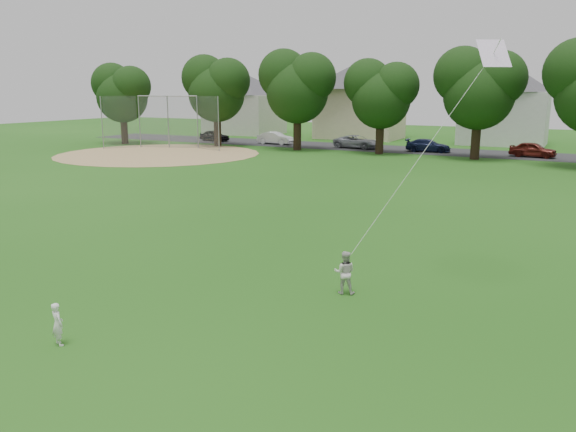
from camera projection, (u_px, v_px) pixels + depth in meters
The scene contains 10 objects.
ground at pixel (222, 315), 14.40m from camera, with size 160.00×160.00×0.00m, color #1B4E12.
street at pixel (486, 154), 50.62m from camera, with size 90.00×7.00×0.01m, color #2D2D30.
dirt_infield at pixel (159, 154), 50.40m from camera, with size 18.00×18.00×0.02m, color #9E7F51.
toddler at pixel (58, 324), 12.61m from camera, with size 0.37×0.24×1.00m, color white.
older_boy at pixel (345, 272), 15.79m from camera, with size 0.61×0.47×1.25m, color silver.
kite at pixel (419, 159), 15.64m from camera, with size 2.18×2.01×7.16m.
baseball_backstop at pixel (166, 122), 54.76m from camera, with size 11.02×4.76×5.05m.
tree_row at pixel (533, 82), 42.49m from camera, with size 82.15×9.99×10.41m.
parked_cars at pixel (524, 150), 48.15m from camera, with size 70.02×2.55×1.29m.
house_row at pixel (508, 95), 58.03m from camera, with size 76.70×14.05×10.49m.
Camera 1 is at (7.81, -11.13, 5.65)m, focal length 35.00 mm.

